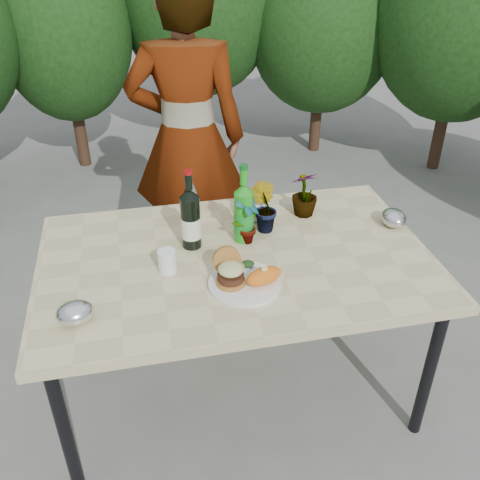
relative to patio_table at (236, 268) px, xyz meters
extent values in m
plane|color=slate|center=(0.00, 0.00, -0.69)|extent=(80.00, 80.00, 0.00)
cube|color=beige|center=(0.00, 0.00, 0.04)|extent=(1.60, 1.00, 0.04)
cylinder|color=black|center=(-0.72, -0.42, -0.34)|extent=(0.05, 0.05, 0.71)
cylinder|color=black|center=(0.72, -0.42, -0.34)|extent=(0.05, 0.05, 0.71)
cylinder|color=black|center=(-0.72, 0.42, -0.34)|extent=(0.05, 0.05, 0.71)
cylinder|color=black|center=(0.72, 0.42, -0.34)|extent=(0.05, 0.05, 0.71)
cylinder|color=#382316|center=(-0.80, 2.80, -0.48)|extent=(0.10, 0.10, 0.42)
ellipsoid|color=#214B19|center=(-0.80, 2.80, 0.45)|extent=(1.07, 1.07, 1.44)
cylinder|color=#382316|center=(0.30, 3.00, -0.44)|extent=(0.10, 0.10, 0.50)
cylinder|color=#382316|center=(1.30, 2.70, -0.50)|extent=(0.10, 0.10, 0.38)
ellipsoid|color=#214B19|center=(1.30, 2.70, 0.42)|extent=(1.26, 1.26, 1.46)
cylinder|color=#382316|center=(2.20, 2.10, -0.47)|extent=(0.10, 0.10, 0.44)
ellipsoid|color=#214B19|center=(2.20, 2.10, 0.61)|extent=(1.39, 1.39, 1.72)
cylinder|color=white|center=(-0.01, -0.20, 0.06)|extent=(0.28, 0.28, 0.01)
cylinder|color=#B7722D|center=(-0.06, -0.20, 0.08)|extent=(0.11, 0.11, 0.02)
cylinder|color=#472314|center=(-0.06, -0.20, 0.10)|extent=(0.10, 0.10, 0.02)
ellipsoid|color=beige|center=(-0.06, -0.20, 0.14)|extent=(0.10, 0.10, 0.04)
cylinder|color=#B7722D|center=(-0.06, -0.12, 0.13)|extent=(0.11, 0.06, 0.11)
ellipsoid|color=orange|center=(0.06, -0.22, 0.10)|extent=(0.17, 0.12, 0.06)
ellipsoid|color=olive|center=(-0.01, -0.11, 0.08)|extent=(0.04, 0.04, 0.02)
ellipsoid|color=#193814|center=(0.02, -0.10, 0.09)|extent=(0.06, 0.04, 0.03)
cylinder|color=black|center=(-0.17, 0.12, 0.17)|extent=(0.08, 0.08, 0.23)
cylinder|color=white|center=(-0.17, 0.12, 0.15)|extent=(0.08, 0.08, 0.09)
cone|color=black|center=(-0.17, 0.12, 0.31)|extent=(0.08, 0.08, 0.04)
cylinder|color=black|center=(-0.17, 0.12, 0.36)|extent=(0.03, 0.03, 0.07)
cylinder|color=maroon|center=(-0.17, 0.12, 0.40)|extent=(0.04, 0.04, 0.02)
cylinder|color=#1E991B|center=(0.06, 0.12, 0.17)|extent=(0.08, 0.08, 0.23)
cylinder|color=#198C26|center=(0.06, 0.12, 0.15)|extent=(0.08, 0.08, 0.09)
cone|color=#1E991B|center=(0.06, 0.12, 0.30)|extent=(0.08, 0.08, 0.04)
cylinder|color=#1E991B|center=(0.06, 0.12, 0.36)|extent=(0.03, 0.03, 0.07)
cylinder|color=#0C5919|center=(0.06, 0.12, 0.40)|extent=(0.04, 0.04, 0.02)
cylinder|color=white|center=(-0.28, -0.05, 0.10)|extent=(0.07, 0.07, 0.09)
imported|color=#28501B|center=(0.07, 0.10, 0.18)|extent=(0.15, 0.15, 0.24)
imported|color=#2A551D|center=(0.16, 0.19, 0.17)|extent=(0.15, 0.16, 0.22)
imported|color=#20591E|center=(0.38, 0.28, 0.17)|extent=(0.14, 0.14, 0.22)
imported|color=silver|center=(0.14, 0.28, 0.11)|extent=(0.16, 0.16, 0.10)
ellipsoid|color=silver|center=(-0.62, -0.28, 0.10)|extent=(0.15, 0.13, 0.08)
ellipsoid|color=#B4B7BC|center=(0.74, 0.10, 0.10)|extent=(0.11, 0.13, 0.08)
imported|color=#955E4A|center=(-0.07, 0.98, 0.19)|extent=(0.70, 0.52, 1.77)
camera|label=1|loc=(-0.36, -1.78, 1.29)|focal=40.00mm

